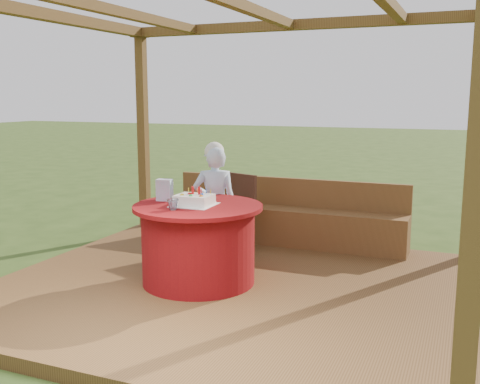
{
  "coord_description": "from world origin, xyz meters",
  "views": [
    {
      "loc": [
        2.09,
        -4.81,
        1.94
      ],
      "look_at": [
        0.0,
        0.25,
        1.0
      ],
      "focal_mm": 42.0,
      "sensor_mm": 36.0,
      "label": 1
    }
  ],
  "objects_px": {
    "bench": "(285,222)",
    "gift_bag": "(165,190)",
    "drinking_glass": "(173,204)",
    "table": "(198,243)",
    "elderly_woman": "(215,203)",
    "chair": "(234,208)",
    "birthday_cake": "(194,200)"
  },
  "relations": [
    {
      "from": "bench",
      "to": "gift_bag",
      "type": "relative_size",
      "value": 13.81
    },
    {
      "from": "table",
      "to": "chair",
      "type": "relative_size",
      "value": 1.39
    },
    {
      "from": "bench",
      "to": "table",
      "type": "xyz_separation_m",
      "value": [
        -0.32,
        -1.76,
        0.13
      ]
    },
    {
      "from": "bench",
      "to": "gift_bag",
      "type": "bearing_deg",
      "value": -113.39
    },
    {
      "from": "table",
      "to": "drinking_glass",
      "type": "distance_m",
      "value": 0.54
    },
    {
      "from": "elderly_woman",
      "to": "birthday_cake",
      "type": "bearing_deg",
      "value": -81.57
    },
    {
      "from": "chair",
      "to": "elderly_woman",
      "type": "relative_size",
      "value": 0.68
    },
    {
      "from": "bench",
      "to": "chair",
      "type": "relative_size",
      "value": 3.3
    },
    {
      "from": "chair",
      "to": "gift_bag",
      "type": "xyz_separation_m",
      "value": [
        -0.27,
        -1.13,
        0.37
      ]
    },
    {
      "from": "gift_bag",
      "to": "elderly_woman",
      "type": "bearing_deg",
      "value": 54.66
    },
    {
      "from": "birthday_cake",
      "to": "gift_bag",
      "type": "bearing_deg",
      "value": 164.62
    },
    {
      "from": "birthday_cake",
      "to": "drinking_glass",
      "type": "distance_m",
      "value": 0.28
    },
    {
      "from": "bench",
      "to": "chair",
      "type": "bearing_deg",
      "value": -129.55
    },
    {
      "from": "birthday_cake",
      "to": "table",
      "type": "bearing_deg",
      "value": 54.4
    },
    {
      "from": "birthday_cake",
      "to": "drinking_glass",
      "type": "bearing_deg",
      "value": -106.72
    },
    {
      "from": "bench",
      "to": "table",
      "type": "distance_m",
      "value": 1.8
    },
    {
      "from": "chair",
      "to": "gift_bag",
      "type": "height_order",
      "value": "gift_bag"
    },
    {
      "from": "table",
      "to": "drinking_glass",
      "type": "xyz_separation_m",
      "value": [
        -0.1,
        -0.3,
        0.44
      ]
    },
    {
      "from": "bench",
      "to": "elderly_woman",
      "type": "xyz_separation_m",
      "value": [
        -0.44,
        -1.11,
        0.41
      ]
    },
    {
      "from": "elderly_woman",
      "to": "table",
      "type": "bearing_deg",
      "value": -79.23
    },
    {
      "from": "chair",
      "to": "gift_bag",
      "type": "distance_m",
      "value": 1.22
    },
    {
      "from": "chair",
      "to": "drinking_glass",
      "type": "bearing_deg",
      "value": -88.71
    },
    {
      "from": "bench",
      "to": "drinking_glass",
      "type": "bearing_deg",
      "value": -101.62
    },
    {
      "from": "table",
      "to": "elderly_woman",
      "type": "bearing_deg",
      "value": 100.77
    },
    {
      "from": "elderly_woman",
      "to": "gift_bag",
      "type": "bearing_deg",
      "value": -116.3
    },
    {
      "from": "bench",
      "to": "drinking_glass",
      "type": "distance_m",
      "value": 2.18
    },
    {
      "from": "elderly_woman",
      "to": "chair",
      "type": "bearing_deg",
      "value": 91.49
    },
    {
      "from": "elderly_woman",
      "to": "birthday_cake",
      "type": "relative_size",
      "value": 3.37
    },
    {
      "from": "bench",
      "to": "chair",
      "type": "xyz_separation_m",
      "value": [
        -0.46,
        -0.56,
        0.25
      ]
    },
    {
      "from": "table",
      "to": "elderly_woman",
      "type": "relative_size",
      "value": 0.94
    },
    {
      "from": "table",
      "to": "birthday_cake",
      "type": "bearing_deg",
      "value": -125.6
    },
    {
      "from": "elderly_woman",
      "to": "drinking_glass",
      "type": "height_order",
      "value": "elderly_woman"
    }
  ]
}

